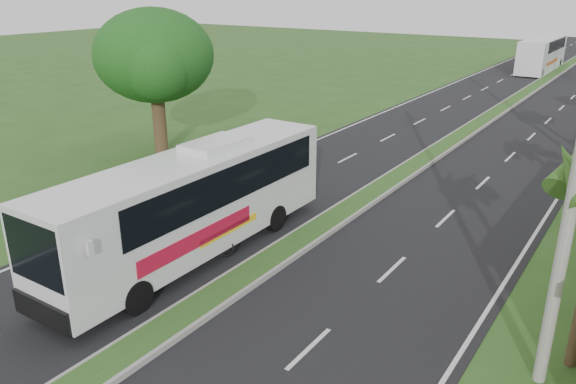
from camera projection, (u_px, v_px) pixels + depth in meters
The scene contains 8 objects.
ground at pixel (204, 307), 15.84m from camera, with size 180.00×180.00×0.00m, color #2C4F1D.
road_asphalt at pixel (445, 147), 31.37m from camera, with size 14.00×160.00×0.02m, color black.
median_strip at pixel (446, 145), 31.34m from camera, with size 1.20×160.00×0.18m.
lane_edge_left at pixel (340, 130), 34.89m from camera, with size 0.12×160.00×0.01m, color silver.
shade_tree at pixel (153, 59), 28.23m from camera, with size 6.30×6.00×7.54m.
coach_bus_main at pixel (195, 197), 18.28m from camera, with size 2.50×11.45×3.69m.
coach_bus_far at pixel (542, 52), 58.00m from camera, with size 2.61×11.54×3.36m.
motorcyclist at pixel (209, 231), 18.53m from camera, with size 1.85×1.04×2.44m.
Camera 1 is at (9.65, -10.03, 8.56)m, focal length 35.00 mm.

